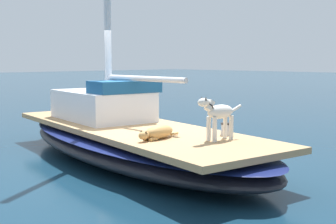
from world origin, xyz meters
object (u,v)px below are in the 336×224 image
Objects in this scene: dog_white at (218,113)px; deck_winch at (225,129)px; sailboat_main at (132,143)px; dog_tan at (158,132)px.

deck_winch is at bearing 26.03° from dog_white.
dog_white reaches higher than sailboat_main.
deck_winch is (0.46, 0.22, -0.32)m from dog_white.
sailboat_main is at bearing 103.41° from deck_winch.
dog_white is at bearing -90.05° from sailboat_main.
deck_winch is at bearing -76.59° from sailboat_main.
sailboat_main is 35.80× the size of deck_winch.
deck_winch is at bearing -26.03° from dog_tan.
deck_winch is (1.05, -0.51, -0.01)m from dog_tan.
dog_tan is 1.00m from dog_white.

